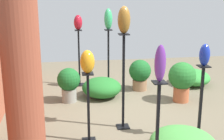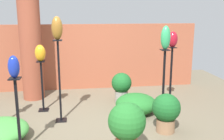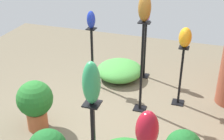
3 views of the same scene
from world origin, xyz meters
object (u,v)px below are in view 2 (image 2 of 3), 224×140
(pedestal_amber, at_px, (42,88))
(art_vase_ruby, at_px, (173,39))
(art_vase_jade, at_px, (166,38))
(potted_plant_back_center, at_px, (166,111))
(potted_plant_mid_left, at_px, (121,86))
(art_vase_bronze, at_px, (57,28))
(art_vase_cobalt, at_px, (14,67))
(potted_plant_walkway_edge, at_px, (127,125))
(pedestal_cobalt, at_px, (18,119))
(brick_pillar, at_px, (30,41))
(pedestal_bronze, at_px, (60,85))
(pedestal_ruby, at_px, (171,78))
(art_vase_amber, at_px, (40,53))
(pedestal_jade, at_px, (163,86))

(pedestal_amber, relative_size, art_vase_ruby, 3.16)
(art_vase_jade, height_order, potted_plant_back_center, art_vase_jade)
(potted_plant_back_center, relative_size, potted_plant_mid_left, 0.99)
(art_vase_bronze, bearing_deg, pedestal_amber, 123.59)
(art_vase_cobalt, relative_size, potted_plant_walkway_edge, 0.40)
(pedestal_cobalt, distance_m, art_vase_bronze, 1.70)
(brick_pillar, distance_m, pedestal_bronze, 1.71)
(brick_pillar, relative_size, pedestal_ruby, 2.12)
(art_vase_bronze, bearing_deg, potted_plant_mid_left, 32.66)
(pedestal_ruby, xyz_separation_m, art_vase_bronze, (-2.34, -0.58, 1.15))
(art_vase_jade, relative_size, potted_plant_mid_left, 0.65)
(pedestal_bronze, xyz_separation_m, art_vase_amber, (-0.39, 0.58, 0.50))
(pedestal_ruby, relative_size, potted_plant_mid_left, 1.87)
(art_vase_cobalt, height_order, potted_plant_mid_left, art_vase_cobalt)
(art_vase_cobalt, relative_size, potted_plant_back_center, 0.47)
(potted_plant_walkway_edge, xyz_separation_m, potted_plant_mid_left, (0.32, 2.19, -0.07))
(art_vase_ruby, xyz_separation_m, potted_plant_back_center, (-0.55, -1.29, -1.06))
(pedestal_jade, distance_m, potted_plant_walkway_edge, 1.64)
(pedestal_ruby, xyz_separation_m, art_vase_amber, (-2.73, 0.01, 0.62))
(potted_plant_walkway_edge, bearing_deg, art_vase_cobalt, 168.80)
(pedestal_cobalt, distance_m, potted_plant_mid_left, 2.64)
(art_vase_amber, bearing_deg, art_vase_ruby, -0.15)
(art_vase_amber, bearing_deg, art_vase_bronze, -56.41)
(pedestal_amber, xyz_separation_m, art_vase_cobalt, (-0.15, -1.64, 0.81))
(pedestal_ruby, distance_m, potted_plant_walkway_edge, 2.36)
(art_vase_jade, bearing_deg, potted_plant_mid_left, 127.00)
(art_vase_ruby, bearing_deg, pedestal_ruby, 0.00)
(potted_plant_back_center, height_order, potted_plant_mid_left, potted_plant_mid_left)
(art_vase_bronze, bearing_deg, art_vase_cobalt, -117.01)
(pedestal_ruby, bearing_deg, potted_plant_mid_left, 166.01)
(art_vase_cobalt, xyz_separation_m, art_vase_amber, (0.15, 1.64, -0.08))
(pedestal_ruby, relative_size, pedestal_amber, 1.22)
(brick_pillar, relative_size, pedestal_bronze, 1.77)
(pedestal_jade, xyz_separation_m, potted_plant_walkway_edge, (-0.98, -1.31, -0.14))
(pedestal_amber, relative_size, pedestal_bronze, 0.68)
(art_vase_cobalt, bearing_deg, potted_plant_mid_left, 45.75)
(art_vase_amber, xyz_separation_m, potted_plant_back_center, (2.18, -1.29, -0.83))
(art_vase_cobalt, bearing_deg, pedestal_amber, 84.75)
(art_vase_ruby, bearing_deg, pedestal_jade, -121.59)
(art_vase_bronze, bearing_deg, brick_pillar, 115.99)
(pedestal_bronze, bearing_deg, art_vase_ruby, 13.79)
(art_vase_cobalt, height_order, potted_plant_back_center, art_vase_cobalt)
(art_vase_amber, relative_size, art_vase_jade, 0.74)
(pedestal_bronze, relative_size, art_vase_ruby, 4.62)
(pedestal_ruby, xyz_separation_m, art_vase_ruby, (0.00, 0.00, 0.85))
(brick_pillar, distance_m, potted_plant_back_center, 3.42)
(potted_plant_back_center, height_order, potted_plant_walkway_edge, potted_plant_walkway_edge)
(brick_pillar, height_order, art_vase_jade, brick_pillar)
(pedestal_bronze, relative_size, potted_plant_back_center, 2.27)
(art_vase_ruby, bearing_deg, pedestal_bronze, -166.21)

